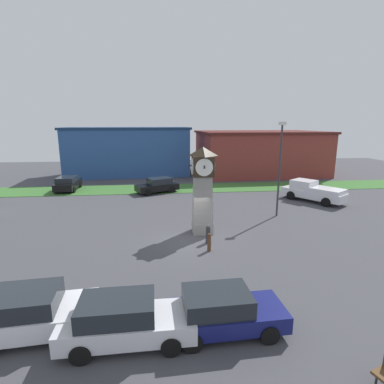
{
  "coord_description": "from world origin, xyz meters",
  "views": [
    {
      "loc": [
        -1.64,
        -17.2,
        7.02
      ],
      "look_at": [
        0.37,
        2.53,
        2.47
      ],
      "focal_mm": 28.0,
      "sensor_mm": 36.0,
      "label": 1
    }
  ],
  "objects_px": {
    "car_silver_hatch": "(158,185)",
    "pickup_truck": "(313,191)",
    "bollard_near_tower": "(208,234)",
    "bollard_mid_row": "(209,242)",
    "car_navy_sedan": "(32,313)",
    "street_lamp_near_road": "(280,164)",
    "car_by_building": "(223,311)",
    "clock_tower": "(203,189)",
    "car_near_tower": "(125,320)",
    "car_end_of_row": "(68,183)"
  },
  "relations": [
    {
      "from": "car_silver_hatch",
      "to": "pickup_truck",
      "type": "xyz_separation_m",
      "value": [
        14.24,
        -4.99,
        0.16
      ]
    },
    {
      "from": "bollard_near_tower",
      "to": "bollard_mid_row",
      "type": "bearing_deg",
      "value": -95.78
    },
    {
      "from": "bollard_mid_row",
      "to": "pickup_truck",
      "type": "relative_size",
      "value": 0.19
    },
    {
      "from": "car_navy_sedan",
      "to": "pickup_truck",
      "type": "xyz_separation_m",
      "value": [
        18.25,
        16.14,
        0.13
      ]
    },
    {
      "from": "car_navy_sedan",
      "to": "street_lamp_near_road",
      "type": "relative_size",
      "value": 0.57
    },
    {
      "from": "bollard_near_tower",
      "to": "car_silver_hatch",
      "type": "distance_m",
      "value": 14.18
    },
    {
      "from": "car_by_building",
      "to": "car_silver_hatch",
      "type": "distance_m",
      "value": 21.77
    },
    {
      "from": "clock_tower",
      "to": "car_navy_sedan",
      "type": "height_order",
      "value": "clock_tower"
    },
    {
      "from": "bollard_mid_row",
      "to": "car_near_tower",
      "type": "xyz_separation_m",
      "value": [
        -3.86,
        -6.81,
        0.25
      ]
    },
    {
      "from": "car_near_tower",
      "to": "street_lamp_near_road",
      "type": "distance_m",
      "value": 16.67
    },
    {
      "from": "clock_tower",
      "to": "car_by_building",
      "type": "xyz_separation_m",
      "value": [
        -0.61,
        -9.62,
        -2.15
      ]
    },
    {
      "from": "car_navy_sedan",
      "to": "bollard_near_tower",
      "type": "bearing_deg",
      "value": 45.73
    },
    {
      "from": "car_silver_hatch",
      "to": "car_end_of_row",
      "type": "xyz_separation_m",
      "value": [
        -9.58,
        1.94,
        0.01
      ]
    },
    {
      "from": "bollard_near_tower",
      "to": "bollard_mid_row",
      "type": "relative_size",
      "value": 1.05
    },
    {
      "from": "car_by_building",
      "to": "car_silver_hatch",
      "type": "xyz_separation_m",
      "value": [
        -2.41,
        21.63,
        0.02
      ]
    },
    {
      "from": "car_navy_sedan",
      "to": "car_silver_hatch",
      "type": "distance_m",
      "value": 21.51
    },
    {
      "from": "bollard_mid_row",
      "to": "car_navy_sedan",
      "type": "height_order",
      "value": "car_navy_sedan"
    },
    {
      "from": "car_silver_hatch",
      "to": "street_lamp_near_road",
      "type": "distance_m",
      "value": 13.34
    },
    {
      "from": "car_by_building",
      "to": "pickup_truck",
      "type": "bearing_deg",
      "value": 54.57
    },
    {
      "from": "car_end_of_row",
      "to": "street_lamp_near_road",
      "type": "relative_size",
      "value": 0.6
    },
    {
      "from": "car_navy_sedan",
      "to": "car_near_tower",
      "type": "bearing_deg",
      "value": -12.44
    },
    {
      "from": "street_lamp_near_road",
      "to": "car_by_building",
      "type": "bearing_deg",
      "value": -118.52
    },
    {
      "from": "bollard_mid_row",
      "to": "car_near_tower",
      "type": "height_order",
      "value": "car_near_tower"
    },
    {
      "from": "pickup_truck",
      "to": "car_by_building",
      "type": "bearing_deg",
      "value": -125.43
    },
    {
      "from": "car_silver_hatch",
      "to": "car_end_of_row",
      "type": "height_order",
      "value": "car_end_of_row"
    },
    {
      "from": "clock_tower",
      "to": "car_near_tower",
      "type": "bearing_deg",
      "value": -111.56
    },
    {
      "from": "pickup_truck",
      "to": "street_lamp_near_road",
      "type": "distance_m",
      "value": 7.13
    },
    {
      "from": "car_near_tower",
      "to": "pickup_truck",
      "type": "xyz_separation_m",
      "value": [
        15.1,
        16.84,
        0.15
      ]
    },
    {
      "from": "clock_tower",
      "to": "pickup_truck",
      "type": "height_order",
      "value": "clock_tower"
    },
    {
      "from": "bollard_mid_row",
      "to": "car_navy_sedan",
      "type": "xyz_separation_m",
      "value": [
        -7.0,
        -6.12,
        0.26
      ]
    },
    {
      "from": "car_navy_sedan",
      "to": "bollard_mid_row",
      "type": "bearing_deg",
      "value": 41.14
    },
    {
      "from": "bollard_near_tower",
      "to": "pickup_truck",
      "type": "distance_m",
      "value": 14.21
    },
    {
      "from": "car_by_building",
      "to": "street_lamp_near_road",
      "type": "relative_size",
      "value": 0.58
    },
    {
      "from": "car_navy_sedan",
      "to": "car_by_building",
      "type": "distance_m",
      "value": 6.43
    },
    {
      "from": "street_lamp_near_road",
      "to": "car_near_tower",
      "type": "bearing_deg",
      "value": -128.31
    },
    {
      "from": "pickup_truck",
      "to": "street_lamp_near_road",
      "type": "xyz_separation_m",
      "value": [
        -4.98,
        -4.01,
        3.15
      ]
    },
    {
      "from": "car_silver_hatch",
      "to": "street_lamp_near_road",
      "type": "height_order",
      "value": "street_lamp_near_road"
    },
    {
      "from": "clock_tower",
      "to": "car_silver_hatch",
      "type": "relative_size",
      "value": 1.2
    },
    {
      "from": "pickup_truck",
      "to": "car_near_tower",
      "type": "bearing_deg",
      "value": -131.9
    },
    {
      "from": "clock_tower",
      "to": "car_by_building",
      "type": "distance_m",
      "value": 9.88
    },
    {
      "from": "bollard_mid_row",
      "to": "street_lamp_near_road",
      "type": "xyz_separation_m",
      "value": [
        6.27,
        6.01,
        3.55
      ]
    },
    {
      "from": "pickup_truck",
      "to": "bollard_mid_row",
      "type": "bearing_deg",
      "value": -138.28
    },
    {
      "from": "bollard_near_tower",
      "to": "bollard_mid_row",
      "type": "height_order",
      "value": "bollard_near_tower"
    },
    {
      "from": "car_end_of_row",
      "to": "car_navy_sedan",
      "type": "bearing_deg",
      "value": -76.41
    },
    {
      "from": "bollard_near_tower",
      "to": "car_near_tower",
      "type": "xyz_separation_m",
      "value": [
        -3.98,
        -8.0,
        0.23
      ]
    },
    {
      "from": "street_lamp_near_road",
      "to": "car_end_of_row",
      "type": "bearing_deg",
      "value": 149.85
    },
    {
      "from": "clock_tower",
      "to": "bollard_near_tower",
      "type": "relative_size",
      "value": 5.06
    },
    {
      "from": "bollard_near_tower",
      "to": "pickup_truck",
      "type": "height_order",
      "value": "pickup_truck"
    },
    {
      "from": "car_end_of_row",
      "to": "car_by_building",
      "type": "bearing_deg",
      "value": -63.04
    },
    {
      "from": "car_near_tower",
      "to": "car_end_of_row",
      "type": "distance_m",
      "value": 25.32
    }
  ]
}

